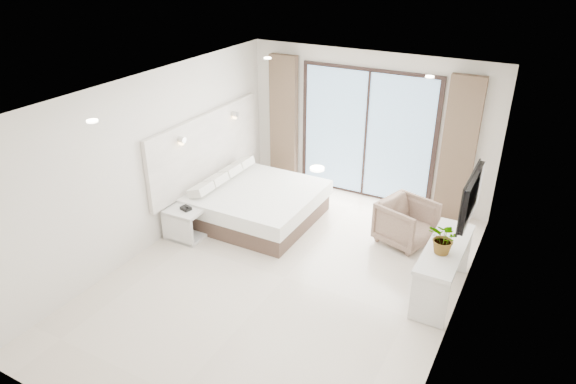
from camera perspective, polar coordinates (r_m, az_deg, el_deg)
name	(u,v)px	position (r m, az deg, el deg)	size (l,w,h in m)	color
ground	(285,278)	(7.50, -0.34, -9.49)	(6.20, 6.20, 0.00)	beige
room_shell	(302,153)	(7.51, 1.60, 4.37)	(4.62, 6.22, 2.72)	silver
bed	(255,203)	(8.87, -3.67, -1.23)	(2.02, 1.92, 0.70)	brown
nightstand	(186,224)	(8.45, -11.29, -3.46)	(0.58, 0.48, 0.52)	silver
phone	(186,208)	(8.30, -11.29, -1.79)	(0.16, 0.12, 0.05)	black
console_desk	(444,260)	(7.17, 16.93, -7.24)	(0.48, 1.52, 0.77)	silver
plant	(444,242)	(6.82, 16.99, -5.32)	(0.39, 0.44, 0.34)	#33662D
armchair	(406,220)	(8.33, 13.02, -3.10)	(0.76, 0.72, 0.79)	#846B56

